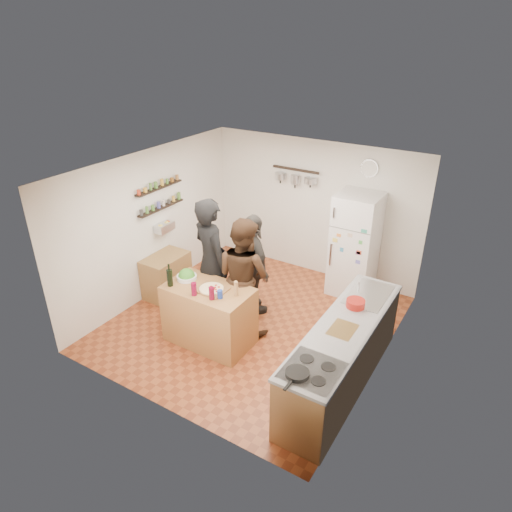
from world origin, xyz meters
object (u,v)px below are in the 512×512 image
Objects in this scene: wine_bottle at (170,278)px; salad_bowl at (187,277)px; red_bowl at (356,303)px; person_center at (244,276)px; side_table at (167,275)px; prep_island at (209,315)px; person_back at (253,265)px; fridge at (355,245)px; wall_clock at (369,168)px; person_left at (211,262)px; counter_run at (342,356)px; salt_canister at (220,294)px; skillet at (297,373)px; pepper_mill at (236,290)px.

salad_bowl is at bearing 73.50° from wine_bottle.
person_center is at bearing -177.91° from red_bowl.
prep_island is at bearing -25.39° from side_table.
fridge reaches higher than person_back.
wall_clock is at bearing -103.21° from person_center.
person_left is 2.25m from red_bowl.
counter_run is at bearing 8.68° from wine_bottle.
wine_bottle is at bearing -120.16° from wall_clock.
skillet is at bearing -27.41° from salt_canister.
person_center is (0.66, 0.51, -0.03)m from salad_bowl.
person_back is 0.94× the size of fridge.
wall_clock is (0.00, 0.33, 1.25)m from fridge.
skillet is at bearing -23.31° from salad_bowl.
pepper_mill is 2.09m from side_table.
side_table is (-1.74, 0.80, -0.61)m from salt_canister.
salad_bowl is (-0.42, 0.05, 0.48)m from prep_island.
fridge is (1.55, 1.97, -0.12)m from person_left.
prep_island is 1.56× the size of side_table.
wine_bottle is 0.81m from salt_canister.
person_back is 1.67m from side_table.
salt_canister is 1.81m from red_bowl.
wine_bottle reaches higher than prep_island.
person_center reaches higher than salad_bowl.
person_center is (-0.21, 0.51, -0.09)m from pepper_mill.
wine_bottle is (-0.50, -0.22, 0.58)m from prep_island.
person_back is (0.62, 1.24, -0.19)m from wine_bottle.
wine_bottle is 0.15× the size of person_back.
pepper_mill is at bearing -106.27° from wall_clock.
pepper_mill is at bearing 6.34° from prep_island.
counter_run is at bearing 4.13° from pepper_mill.
person_center is at bearing 112.66° from pepper_mill.
pepper_mill is 1.76m from skillet.
person_back is 1.87m from red_bowl.
fridge is at bearing -106.85° from person_center.
wall_clock reaches higher than prep_island.
skillet is (2.40, -0.73, -0.09)m from wine_bottle.
prep_island is 0.61× the size of person_left.
red_bowl is at bearing -157.90° from person_back.
fridge is (0.95, 2.58, -0.07)m from salt_canister.
salad_bowl is 1.11m from person_back.
person_left is 2.51m from fridge.
person_left reaches higher than wine_bottle.
person_center is 1.01× the size of fridge.
prep_island is 4.27× the size of salad_bowl.
salt_canister is (0.30, -0.12, 0.52)m from prep_island.
pepper_mill is at bearing -175.87° from counter_run.
salt_canister is 0.47× the size of skillet.
prep_island is 0.80m from wine_bottle.
person_center is 1.72m from red_bowl.
person_center is 2.15m from fridge.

